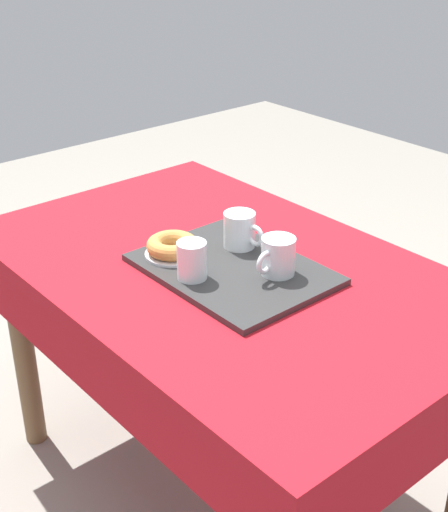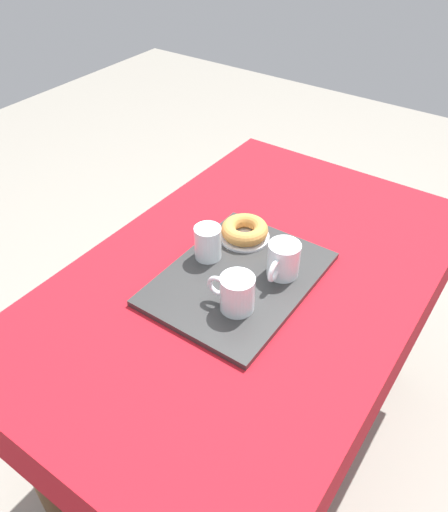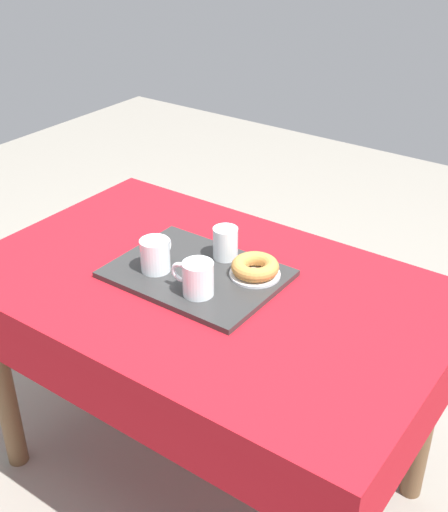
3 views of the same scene
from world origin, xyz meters
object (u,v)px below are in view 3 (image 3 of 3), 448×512
object	(u,v)px
serving_tray	(197,274)
donut_plate_left	(255,274)
tea_mug_left	(156,256)
sugar_donut_left	(255,267)
dining_table	(207,312)
tea_mug_right	(197,279)
water_glass_near	(225,244)

from	to	relation	value
serving_tray	donut_plate_left	bearing A→B (deg)	-152.06
tea_mug_left	sugar_donut_left	size ratio (longest dim) A/B	0.95
dining_table	tea_mug_right	xyz separation A→B (m)	(-0.03, 0.07, 0.15)
donut_plate_left	water_glass_near	bearing A→B (deg)	-15.70
tea_mug_left	tea_mug_right	world-z (taller)	same
serving_tray	water_glass_near	world-z (taller)	water_glass_near
dining_table	tea_mug_right	world-z (taller)	tea_mug_right
tea_mug_right	sugar_donut_left	world-z (taller)	tea_mug_right
sugar_donut_left	dining_table	bearing A→B (deg)	39.65
tea_mug_right	water_glass_near	distance (m)	0.20
dining_table	sugar_donut_left	distance (m)	0.19
water_glass_near	serving_tray	bearing A→B (deg)	80.09
dining_table	tea_mug_right	distance (m)	0.17
tea_mug_right	water_glass_near	bearing A→B (deg)	-75.37
tea_mug_right	sugar_donut_left	xyz separation A→B (m)	(-0.07, -0.16, -0.02)
dining_table	tea_mug_left	xyz separation A→B (m)	(0.13, 0.05, 0.15)
tea_mug_left	donut_plate_left	distance (m)	0.27
tea_mug_left	water_glass_near	world-z (taller)	same
serving_tray	dining_table	bearing A→B (deg)	167.18
serving_tray	water_glass_near	bearing A→B (deg)	-99.91
serving_tray	tea_mug_left	size ratio (longest dim) A/B	3.70
tea_mug_right	donut_plate_left	world-z (taller)	tea_mug_right
tea_mug_left	donut_plate_left	bearing A→B (deg)	-151.06
dining_table	tea_mug_right	size ratio (longest dim) A/B	10.56
dining_table	water_glass_near	world-z (taller)	water_glass_near
tea_mug_left	donut_plate_left	world-z (taller)	tea_mug_left
dining_table	donut_plate_left	xyz separation A→B (m)	(-0.10, -0.08, 0.12)
water_glass_near	sugar_donut_left	xyz separation A→B (m)	(-0.12, 0.03, -0.02)
tea_mug_right	serving_tray	bearing A→B (deg)	-50.61
serving_tray	tea_mug_left	bearing A→B (deg)	30.37
tea_mug_left	tea_mug_right	distance (m)	0.16
serving_tray	water_glass_near	size ratio (longest dim) A/B	5.00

